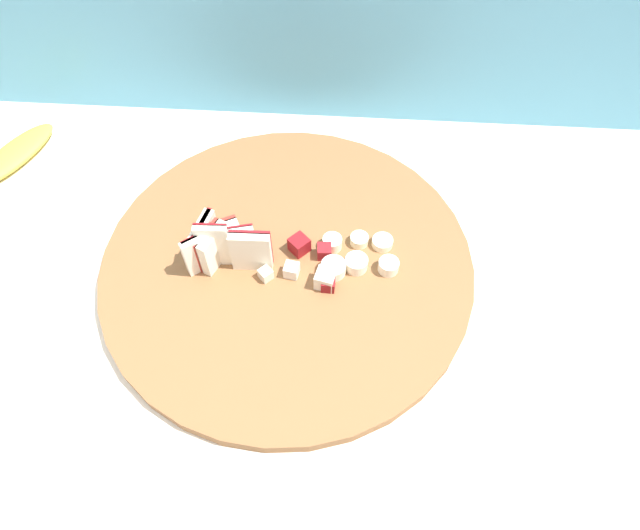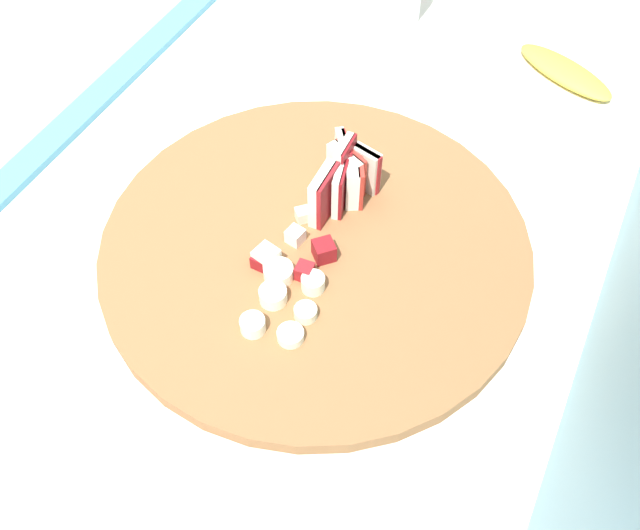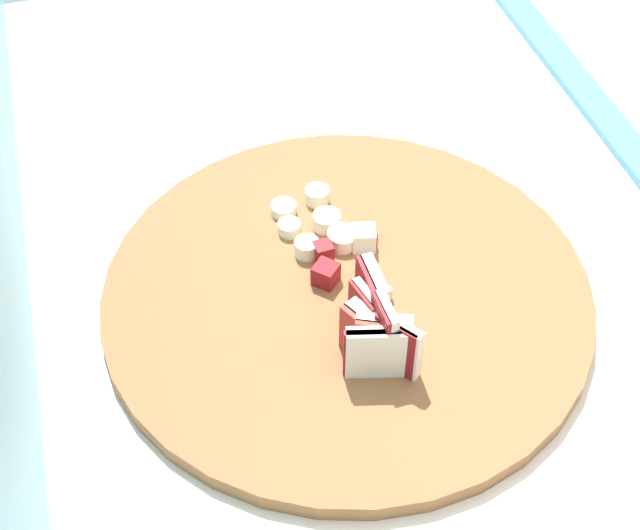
{
  "view_description": "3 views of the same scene",
  "coord_description": "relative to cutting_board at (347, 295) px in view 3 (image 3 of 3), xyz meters",
  "views": [
    {
      "loc": [
        0.16,
        -0.32,
        1.47
      ],
      "look_at": [
        0.14,
        0.01,
        0.97
      ],
      "focal_mm": 30.67,
      "sensor_mm": 36.0,
      "label": 1
    },
    {
      "loc": [
        0.51,
        0.26,
        1.5
      ],
      "look_at": [
        0.13,
        0.07,
        0.94
      ],
      "focal_mm": 39.9,
      "sensor_mm": 36.0,
      "label": 2
    },
    {
      "loc": [
        -0.45,
        0.22,
        1.56
      ],
      "look_at": [
        0.11,
        0.07,
        0.95
      ],
      "focal_mm": 52.95,
      "sensor_mm": 36.0,
      "label": 3
    }
  ],
  "objects": [
    {
      "name": "banana_slice_rows",
      "position": [
        0.08,
        0.01,
        0.02
      ],
      "size": [
        0.09,
        0.07,
        0.02
      ],
      "color": "white",
      "rests_on": "cutting_board"
    },
    {
      "name": "apple_wedge_fan",
      "position": [
        -0.08,
        -0.0,
        0.04
      ],
      "size": [
        0.1,
        0.06,
        0.07
      ],
      "color": "maroon",
      "rests_on": "cutting_board"
    },
    {
      "name": "apple_dice_pile",
      "position": [
        0.03,
        -0.01,
        0.02
      ],
      "size": [
        0.09,
        0.07,
        0.02
      ],
      "color": "#EFE5CC",
      "rests_on": "cutting_board"
    },
    {
      "name": "cutting_board",
      "position": [
        0.0,
        0.0,
        0.0
      ],
      "size": [
        0.45,
        0.45,
        0.02
      ],
      "primitive_type": "cylinder",
      "color": "brown",
      "rests_on": "tiled_countertop"
    }
  ]
}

